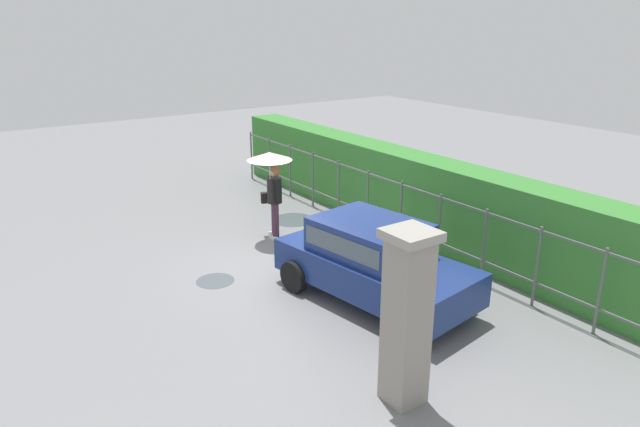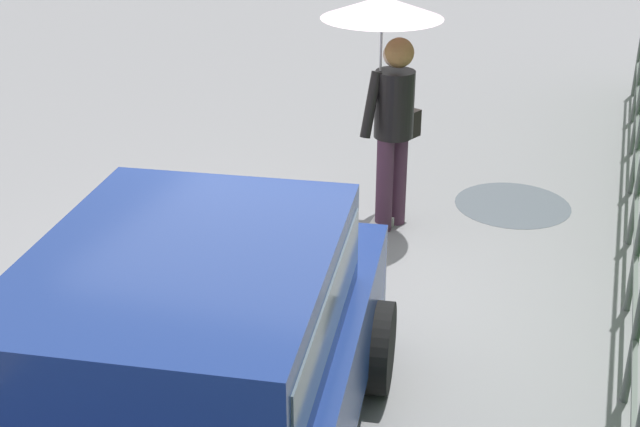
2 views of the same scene
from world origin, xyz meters
TOP-DOWN VIEW (x-y plane):
  - ground_plane at (0.00, 0.00)m, footprint 40.00×40.00m
  - car at (2.29, 0.38)m, footprint 3.92×2.30m
  - pedestrian at (-1.37, 0.43)m, footprint 1.01×1.01m
  - puddle_near at (-0.02, -1.66)m, footprint 0.74×0.74m
  - puddle_far at (-2.22, 1.50)m, footprint 1.10×1.10m

SIDE VIEW (x-z plane):
  - ground_plane at x=0.00m, z-range 0.00..0.00m
  - puddle_near at x=-0.02m, z-range 0.00..0.00m
  - puddle_far at x=-2.22m, z-range 0.00..0.00m
  - car at x=2.29m, z-range 0.06..1.54m
  - pedestrian at x=-1.37m, z-range 0.49..2.55m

